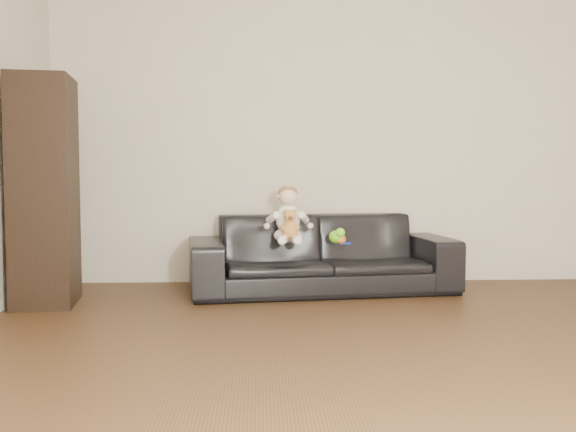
{
  "coord_description": "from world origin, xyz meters",
  "views": [
    {
      "loc": [
        -0.67,
        -3.01,
        0.98
      ],
      "look_at": [
        -0.44,
        2.15,
        0.64
      ],
      "focal_mm": 40.0,
      "sensor_mm": 36.0,
      "label": 1
    }
  ],
  "objects_px": {
    "toy_blue_disc": "(346,243)",
    "baby": "(288,218)",
    "toy_green": "(337,237)",
    "teddy_bear": "(290,224)",
    "sofa": "(322,253)",
    "toy_rattle": "(341,239)",
    "cabinet": "(45,191)"
  },
  "relations": [
    {
      "from": "baby",
      "to": "toy_blue_disc",
      "type": "xyz_separation_m",
      "value": [
        0.46,
        -0.07,
        -0.2
      ]
    },
    {
      "from": "toy_green",
      "to": "toy_blue_disc",
      "type": "relative_size",
      "value": 1.72
    },
    {
      "from": "sofa",
      "to": "baby",
      "type": "distance_m",
      "value": 0.43
    },
    {
      "from": "teddy_bear",
      "to": "toy_green",
      "type": "height_order",
      "value": "teddy_bear"
    },
    {
      "from": "teddy_bear",
      "to": "toy_blue_disc",
      "type": "relative_size",
      "value": 2.54
    },
    {
      "from": "toy_blue_disc",
      "to": "baby",
      "type": "bearing_deg",
      "value": 171.94
    },
    {
      "from": "sofa",
      "to": "cabinet",
      "type": "distance_m",
      "value": 2.22
    },
    {
      "from": "toy_green",
      "to": "toy_blue_disc",
      "type": "distance_m",
      "value": 0.09
    },
    {
      "from": "cabinet",
      "to": "baby",
      "type": "relative_size",
      "value": 3.66
    },
    {
      "from": "baby",
      "to": "teddy_bear",
      "type": "distance_m",
      "value": 0.15
    },
    {
      "from": "toy_rattle",
      "to": "cabinet",
      "type": "bearing_deg",
      "value": -173.99
    },
    {
      "from": "sofa",
      "to": "toy_blue_disc",
      "type": "bearing_deg",
      "value": -53.05
    },
    {
      "from": "cabinet",
      "to": "teddy_bear",
      "type": "xyz_separation_m",
      "value": [
        1.84,
        0.17,
        -0.27
      ]
    },
    {
      "from": "baby",
      "to": "toy_green",
      "type": "height_order",
      "value": "baby"
    },
    {
      "from": "toy_green",
      "to": "toy_rattle",
      "type": "bearing_deg",
      "value": -53.66
    },
    {
      "from": "toy_blue_disc",
      "to": "toy_rattle",
      "type": "bearing_deg",
      "value": -173.58
    },
    {
      "from": "toy_green",
      "to": "baby",
      "type": "bearing_deg",
      "value": 176.29
    },
    {
      "from": "sofa",
      "to": "toy_blue_disc",
      "type": "height_order",
      "value": "sofa"
    },
    {
      "from": "cabinet",
      "to": "sofa",
      "type": "bearing_deg",
      "value": 4.08
    },
    {
      "from": "teddy_bear",
      "to": "cabinet",
      "type": "bearing_deg",
      "value": 169.54
    },
    {
      "from": "sofa",
      "to": "toy_rattle",
      "type": "xyz_separation_m",
      "value": [
        0.14,
        -0.19,
        0.14
      ]
    },
    {
      "from": "cabinet",
      "to": "baby",
      "type": "bearing_deg",
      "value": 2.26
    },
    {
      "from": "toy_rattle",
      "to": "toy_green",
      "type": "bearing_deg",
      "value": 126.34
    },
    {
      "from": "cabinet",
      "to": "toy_rattle",
      "type": "relative_size",
      "value": 22.34
    },
    {
      "from": "baby",
      "to": "toy_blue_disc",
      "type": "bearing_deg",
      "value": -11.32
    },
    {
      "from": "toy_green",
      "to": "sofa",
      "type": "bearing_deg",
      "value": 127.2
    },
    {
      "from": "cabinet",
      "to": "toy_blue_disc",
      "type": "distance_m",
      "value": 2.34
    },
    {
      "from": "cabinet",
      "to": "toy_blue_disc",
      "type": "xyz_separation_m",
      "value": [
        2.29,
        0.24,
        -0.43
      ]
    },
    {
      "from": "sofa",
      "to": "cabinet",
      "type": "bearing_deg",
      "value": -175.94
    },
    {
      "from": "baby",
      "to": "toy_rattle",
      "type": "height_order",
      "value": "baby"
    },
    {
      "from": "toy_rattle",
      "to": "toy_blue_disc",
      "type": "bearing_deg",
      "value": 6.42
    },
    {
      "from": "baby",
      "to": "toy_blue_disc",
      "type": "height_order",
      "value": "baby"
    }
  ]
}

